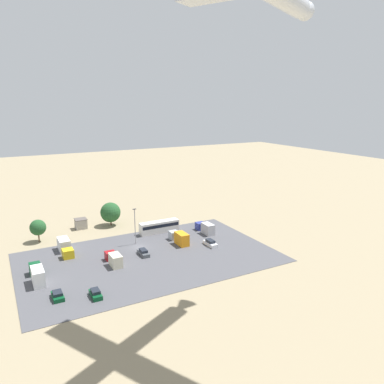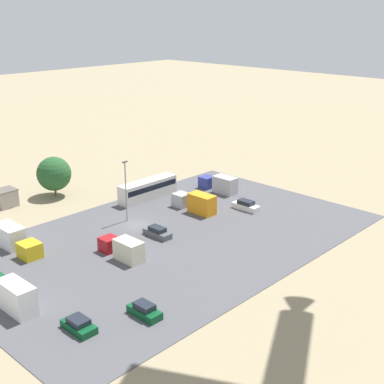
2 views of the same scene
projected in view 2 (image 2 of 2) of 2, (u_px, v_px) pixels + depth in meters
name	position (u px, v px, depth m)	size (l,w,h in m)	color
ground_plane	(136.00, 225.00, 82.79)	(400.00, 400.00, 0.00)	gray
parking_lot_surface	(171.00, 239.00, 77.73)	(60.01, 37.33, 0.08)	#4C4C51
shed_building	(6.00, 198.00, 90.23)	(3.45, 3.29, 2.98)	#9E998E
bus	(148.00, 189.00, 93.52)	(11.58, 2.61, 3.37)	silver
parked_car_0	(246.00, 206.00, 88.80)	(1.82, 4.78, 1.60)	silver
parked_car_1	(145.00, 311.00, 58.01)	(1.76, 4.09, 1.54)	#0C4723
parked_car_2	(157.00, 232.00, 78.31)	(1.75, 4.58, 1.50)	#4C5156
parked_car_3	(79.00, 325.00, 55.45)	(1.98, 4.05, 1.41)	#0C4723
parked_truck_0	(15.00, 240.00, 73.92)	(2.55, 9.22, 3.06)	gold
parked_truck_1	(123.00, 249.00, 71.48)	(2.30, 7.37, 2.81)	maroon
parked_truck_2	(10.00, 294.00, 59.62)	(2.30, 9.41, 3.41)	#0C4723
parked_truck_3	(196.00, 203.00, 87.85)	(2.38, 8.22, 3.20)	#ADB2B7
parked_truck_4	(220.00, 184.00, 97.37)	(2.35, 7.74, 3.04)	navy
tree_apron_mid	(54.00, 174.00, 94.39)	(6.07, 6.07, 7.17)	brown
light_pole_lot_centre	(126.00, 189.00, 82.69)	(0.90, 0.28, 9.70)	gray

